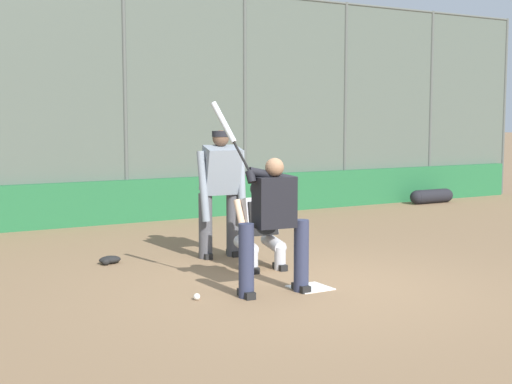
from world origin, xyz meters
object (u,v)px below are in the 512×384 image
object	(u,v)px
baseball_loose	(197,297)
equipment_bag_dugout_side	(432,196)
catcher_behind_plate	(261,223)
batter_at_plate	(273,220)
umpire_home	(220,189)
fielding_glove_on_dirt	(109,260)

from	to	relation	value
baseball_loose	equipment_bag_dugout_side	bearing A→B (deg)	-147.97
baseball_loose	catcher_behind_plate	bearing A→B (deg)	-143.61
batter_at_plate	umpire_home	distance (m)	2.25
umpire_home	fielding_glove_on_dirt	size ratio (longest dim) A/B	6.01
equipment_bag_dugout_side	batter_at_plate	bearing A→B (deg)	35.74
equipment_bag_dugout_side	baseball_loose	bearing A→B (deg)	32.03
batter_at_plate	fielding_glove_on_dirt	bearing A→B (deg)	-62.74
catcher_behind_plate	baseball_loose	world-z (taller)	catcher_behind_plate
batter_at_plate	umpire_home	bearing A→B (deg)	-97.07
batter_at_plate	baseball_loose	bearing A→B (deg)	-7.96
baseball_loose	batter_at_plate	bearing A→B (deg)	167.15
batter_at_plate	fielding_glove_on_dirt	size ratio (longest dim) A/B	7.17
batter_at_plate	equipment_bag_dugout_side	world-z (taller)	batter_at_plate
batter_at_plate	catcher_behind_plate	bearing A→B (deg)	-109.88
fielding_glove_on_dirt	baseball_loose	distance (m)	2.37
batter_at_plate	baseball_loose	world-z (taller)	batter_at_plate
catcher_behind_plate	equipment_bag_dugout_side	world-z (taller)	catcher_behind_plate
catcher_behind_plate	fielding_glove_on_dirt	xyz separation A→B (m)	(1.63, -1.31, -0.55)
umpire_home	baseball_loose	size ratio (longest dim) A/B	24.52
catcher_behind_plate	equipment_bag_dugout_side	size ratio (longest dim) A/B	0.94
catcher_behind_plate	umpire_home	distance (m)	1.02
fielding_glove_on_dirt	equipment_bag_dugout_side	distance (m)	9.32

